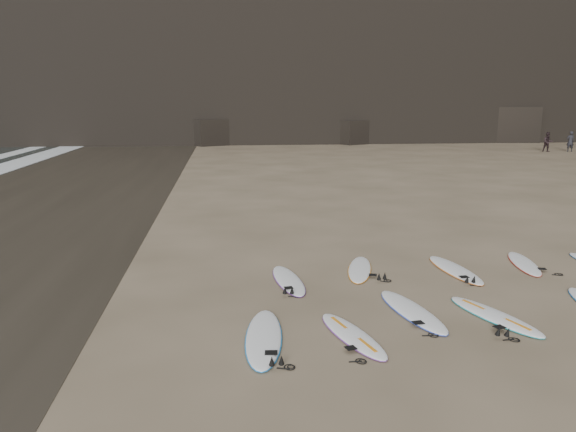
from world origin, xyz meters
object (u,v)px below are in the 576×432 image
at_px(surfboard_0, 264,337).
at_px(surfboard_7, 455,269).
at_px(surfboard_5, 288,280).
at_px(person_a, 570,141).
at_px(surfboard_3, 494,315).
at_px(surfboard_6, 360,269).
at_px(surfboard_1, 352,335).
at_px(surfboard_2, 412,311).
at_px(person_b, 548,142).
at_px(surfboard_8, 524,263).

relative_size(surfboard_0, surfboard_7, 1.04).
distance_m(surfboard_5, person_a, 41.96).
height_order(surfboard_3, surfboard_7, surfboard_7).
height_order(surfboard_6, surfboard_7, surfboard_7).
bearing_deg(surfboard_1, person_a, 36.91).
xyz_separation_m(surfboard_2, person_b, (23.26, 33.97, 0.78)).
xyz_separation_m(surfboard_7, surfboard_8, (2.07, 0.34, -0.00)).
xyz_separation_m(surfboard_1, surfboard_5, (-0.82, 3.34, 0.00)).
bearing_deg(surfboard_8, surfboard_1, -131.30).
bearing_deg(surfboard_3, surfboard_2, 145.33).
height_order(surfboard_2, surfboard_7, same).
bearing_deg(surfboard_5, surfboard_7, -1.71).
bearing_deg(person_b, surfboard_2, -109.80).
bearing_deg(surfboard_6, surfboard_3, -44.46).
xyz_separation_m(surfboard_1, surfboard_8, (5.60, 4.04, 0.00)).
height_order(surfboard_0, surfboard_8, surfboard_0).
relative_size(surfboard_2, surfboard_3, 1.05).
bearing_deg(surfboard_7, surfboard_1, -139.26).
height_order(surfboard_0, surfboard_3, surfboard_0).
xyz_separation_m(surfboard_1, surfboard_3, (3.07, 0.60, 0.00)).
height_order(surfboard_5, surfboard_8, surfboard_5).
distance_m(surfboard_8, person_a, 37.48).
relative_size(surfboard_0, surfboard_8, 1.17).
relative_size(surfboard_1, surfboard_6, 0.98).
bearing_deg(surfboard_7, surfboard_2, -133.06).
distance_m(surfboard_1, surfboard_3, 3.13).
bearing_deg(surfboard_1, surfboard_3, -4.57).
bearing_deg(surfboard_2, surfboard_5, 125.38).
bearing_deg(surfboard_2, surfboard_6, 87.50).
distance_m(surfboard_6, person_a, 40.19).
relative_size(surfboard_3, person_a, 1.43).
relative_size(surfboard_5, surfboard_7, 0.93).
relative_size(surfboard_0, surfboard_2, 1.04).
bearing_deg(surfboard_7, surfboard_3, -104.15).
distance_m(surfboard_1, surfboard_8, 6.91).
relative_size(surfboard_2, surfboard_7, 1.00).
bearing_deg(surfboard_3, surfboard_5, 125.76).
bearing_deg(surfboard_0, surfboard_5, 81.39).
height_order(surfboard_6, person_a, person_a).
height_order(surfboard_0, person_a, person_a).
xyz_separation_m(surfboard_0, person_b, (26.40, 34.94, 0.77)).
relative_size(surfboard_3, person_b, 1.49).
xyz_separation_m(surfboard_5, surfboard_6, (1.93, 0.69, -0.00)).
height_order(surfboard_1, person_a, person_a).
bearing_deg(surfboard_7, person_a, 47.85).
height_order(surfboard_6, surfboard_8, surfboard_6).
xyz_separation_m(surfboard_0, surfboard_5, (0.83, 3.27, -0.01)).
relative_size(surfboard_0, surfboard_6, 1.15).
bearing_deg(surfboard_6, surfboard_7, 8.07).
height_order(surfboard_2, person_b, person_b).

